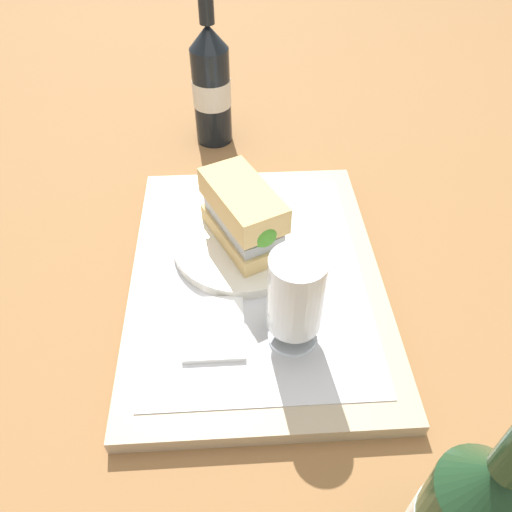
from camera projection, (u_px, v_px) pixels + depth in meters
name	position (u px, v px, depth m)	size (l,w,h in m)	color
ground_plane	(256.00, 283.00, 0.65)	(3.00, 3.00, 0.00)	olive
tray	(256.00, 278.00, 0.64)	(0.44, 0.32, 0.02)	tan
placemat	(256.00, 272.00, 0.64)	(0.38, 0.27, 0.00)	silver
plate	(244.00, 242.00, 0.67)	(0.19, 0.19, 0.01)	silver
sandwich	(244.00, 215.00, 0.63)	(0.14, 0.11, 0.08)	tan
beer_glass	(296.00, 299.00, 0.52)	(0.06, 0.06, 0.12)	silver
napkin_folded	(214.00, 328.00, 0.57)	(0.09, 0.07, 0.01)	white
second_bottle	(211.00, 85.00, 0.83)	(0.07, 0.07, 0.27)	black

